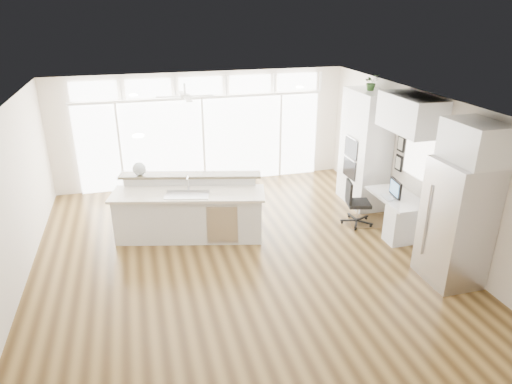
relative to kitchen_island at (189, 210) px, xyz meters
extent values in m
cube|color=#463015|center=(0.74, -1.16, -0.57)|extent=(7.00, 8.00, 0.02)
cube|color=white|center=(0.74, -1.16, 2.14)|extent=(7.00, 8.00, 0.02)
cube|color=beige|center=(0.74, 2.84, 0.79)|extent=(7.00, 0.04, 2.70)
cube|color=beige|center=(0.74, -5.16, 0.79)|extent=(7.00, 0.04, 2.70)
cube|color=beige|center=(-2.76, -1.16, 0.79)|extent=(0.04, 8.00, 2.70)
cube|color=beige|center=(4.24, -1.16, 0.79)|extent=(0.04, 8.00, 2.70)
cube|color=white|center=(0.74, 2.78, 0.49)|extent=(5.80, 0.06, 2.08)
cube|color=white|center=(0.74, 2.78, 1.82)|extent=(5.90, 0.06, 0.40)
cube|color=silver|center=(4.20, -0.86, 0.99)|extent=(0.04, 0.85, 0.85)
cube|color=white|center=(0.24, 1.64, 1.92)|extent=(1.16, 1.16, 0.32)
cube|color=white|center=(0.74, -0.96, 2.12)|extent=(3.40, 3.00, 0.02)
cube|color=silver|center=(3.91, 0.64, 0.69)|extent=(0.64, 1.20, 2.50)
cube|color=silver|center=(3.87, -0.86, -0.18)|extent=(0.72, 1.30, 0.76)
cube|color=silver|center=(3.91, -0.86, 1.79)|extent=(0.64, 1.30, 0.64)
cube|color=silver|center=(3.85, -2.51, 0.44)|extent=(0.76, 0.90, 2.00)
cube|color=silver|center=(3.91, -2.51, 1.74)|extent=(0.64, 0.90, 0.60)
cube|color=black|center=(4.20, -0.24, 0.84)|extent=(0.06, 0.22, 0.80)
cube|color=silver|center=(0.00, 0.00, 0.00)|extent=(2.99, 1.71, 1.12)
cube|color=#362411|center=(3.68, -0.31, -0.55)|extent=(1.04, 0.86, 0.01)
cube|color=black|center=(3.34, -0.32, -0.10)|extent=(0.56, 0.54, 0.92)
sphere|color=silver|center=(-0.82, 0.62, 0.69)|extent=(0.30, 0.30, 0.26)
cube|color=black|center=(3.79, -0.86, 0.38)|extent=(0.12, 0.44, 0.36)
cube|color=silver|center=(3.62, -0.86, 0.21)|extent=(0.15, 0.33, 0.02)
imported|color=#345E28|center=(3.91, 0.64, 2.07)|extent=(0.33, 0.36, 0.26)
camera|label=1|loc=(-0.82, -7.81, 3.60)|focal=32.00mm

